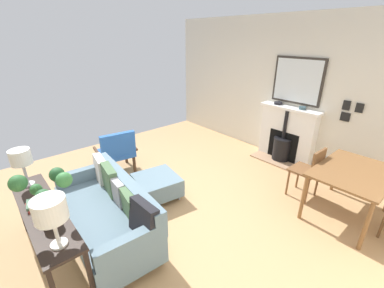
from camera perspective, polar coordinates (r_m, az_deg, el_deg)
ground_plane at (r=4.10m, az=-4.61°, el=-12.57°), size 5.67×5.91×0.01m
wall_left at (r=5.57m, az=19.40°, el=11.70°), size 0.12×5.91×2.79m
fireplace at (r=5.48m, az=20.38°, el=1.43°), size 0.55×1.19×1.12m
mirror_over_mantel at (r=5.29m, az=22.71°, el=13.03°), size 0.04×0.96×0.86m
mantel_bowl_near at (r=5.43m, az=18.90°, el=8.76°), size 0.16×0.16×0.05m
mantel_bowl_far at (r=5.20m, az=23.66°, el=7.48°), size 0.13×0.13×0.05m
sofa at (r=3.43m, az=-18.26°, el=-14.33°), size 0.90×1.82×0.82m
ottoman at (r=4.07m, az=-7.91°, el=-9.08°), size 0.73×0.74×0.37m
armchair_accent at (r=4.80m, az=-16.63°, el=-1.37°), size 0.75×0.67×0.85m
console_table at (r=3.16m, az=-30.51°, el=-13.99°), size 0.35×1.68×0.74m
table_lamp_near_end at (r=3.51m, az=-34.20°, el=-2.75°), size 0.23×0.23×0.46m
table_lamp_far_end at (r=2.39m, az=-29.39°, el=-13.03°), size 0.26×0.26×0.47m
potted_plant at (r=2.66m, az=-30.15°, el=-9.65°), size 0.46×0.42×0.58m
book_stack at (r=3.18m, az=-31.35°, el=-11.37°), size 0.24×0.23×0.05m
dining_table at (r=4.08m, az=32.68°, el=-6.13°), size 1.19×0.86×0.73m
dining_chair_near_fireplace at (r=4.28m, az=25.18°, el=-5.12°), size 0.41×0.41×0.86m
photo_gallery_row at (r=5.02m, az=32.08°, el=6.42°), size 0.02×0.31×0.35m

